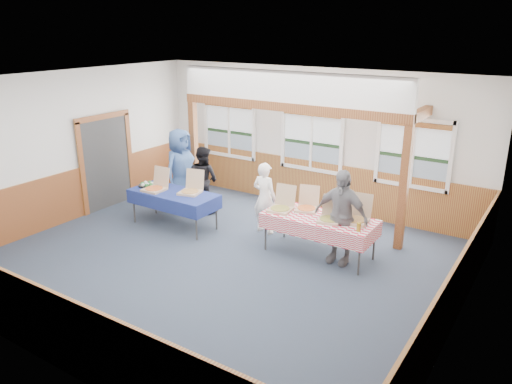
% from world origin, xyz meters
% --- Properties ---
extents(floor, '(8.00, 8.00, 0.00)m').
position_xyz_m(floor, '(0.00, 0.00, 0.00)').
color(floor, '#293442').
rests_on(floor, ground).
extents(ceiling, '(8.00, 8.00, 0.00)m').
position_xyz_m(ceiling, '(0.00, 0.00, 3.20)').
color(ceiling, white).
rests_on(ceiling, wall_back).
extents(wall_back, '(8.00, 0.00, 8.00)m').
position_xyz_m(wall_back, '(0.00, 3.50, 1.60)').
color(wall_back, silver).
rests_on(wall_back, floor).
extents(wall_front, '(8.00, 0.00, 8.00)m').
position_xyz_m(wall_front, '(0.00, -3.50, 1.60)').
color(wall_front, silver).
rests_on(wall_front, floor).
extents(wall_left, '(0.00, 8.00, 8.00)m').
position_xyz_m(wall_left, '(-4.00, 0.00, 1.60)').
color(wall_left, silver).
rests_on(wall_left, floor).
extents(wall_right, '(0.00, 8.00, 8.00)m').
position_xyz_m(wall_right, '(4.00, 0.00, 1.60)').
color(wall_right, silver).
rests_on(wall_right, floor).
extents(wainscot_back, '(7.98, 0.05, 1.10)m').
position_xyz_m(wainscot_back, '(0.00, 3.48, 0.55)').
color(wainscot_back, brown).
rests_on(wainscot_back, floor).
extents(wainscot_front, '(7.98, 0.05, 1.10)m').
position_xyz_m(wainscot_front, '(0.00, -3.48, 0.55)').
color(wainscot_front, brown).
rests_on(wainscot_front, floor).
extents(wainscot_left, '(0.05, 6.98, 1.10)m').
position_xyz_m(wainscot_left, '(-3.98, 0.00, 0.55)').
color(wainscot_left, brown).
rests_on(wainscot_left, floor).
extents(wainscot_right, '(0.05, 6.98, 1.10)m').
position_xyz_m(wainscot_right, '(3.98, 0.00, 0.55)').
color(wainscot_right, brown).
rests_on(wainscot_right, floor).
extents(cased_opening, '(0.06, 1.30, 2.10)m').
position_xyz_m(cased_opening, '(-3.96, 0.90, 1.05)').
color(cased_opening, '#343434').
rests_on(cased_opening, wall_left).
extents(window_left, '(1.56, 0.10, 1.46)m').
position_xyz_m(window_left, '(-2.30, 3.46, 1.68)').
color(window_left, white).
rests_on(window_left, wall_back).
extents(window_mid, '(1.56, 0.10, 1.46)m').
position_xyz_m(window_mid, '(0.00, 3.46, 1.68)').
color(window_mid, white).
rests_on(window_mid, wall_back).
extents(window_right, '(1.56, 0.10, 1.46)m').
position_xyz_m(window_right, '(2.30, 3.46, 1.68)').
color(window_right, white).
rests_on(window_right, wall_back).
extents(post_left, '(0.15, 0.15, 2.40)m').
position_xyz_m(post_left, '(-2.50, 2.30, 1.20)').
color(post_left, '#5E2D15').
rests_on(post_left, floor).
extents(post_right, '(0.15, 0.15, 2.40)m').
position_xyz_m(post_right, '(2.50, 2.30, 1.20)').
color(post_right, '#5E2D15').
rests_on(post_right, floor).
extents(cross_beam, '(5.15, 0.18, 0.18)m').
position_xyz_m(cross_beam, '(0.00, 2.30, 2.49)').
color(cross_beam, '#5E2D15').
rests_on(cross_beam, post_left).
extents(table_left, '(1.96, 0.97, 0.76)m').
position_xyz_m(table_left, '(-1.83, 0.80, 0.70)').
color(table_left, '#343434').
rests_on(table_left, floor).
extents(table_right, '(2.23, 1.65, 0.76)m').
position_xyz_m(table_right, '(1.34, 1.20, 0.71)').
color(table_right, '#343434').
rests_on(table_right, floor).
extents(pizza_box_a, '(0.43, 0.52, 0.45)m').
position_xyz_m(pizza_box_a, '(-2.23, 0.69, 0.83)').
color(pizza_box_a, tan).
rests_on(pizza_box_a, table_left).
extents(pizza_box_b, '(0.51, 0.58, 0.45)m').
position_xyz_m(pizza_box_b, '(-1.49, 0.96, 0.82)').
color(pizza_box_b, tan).
rests_on(pizza_box_b, table_left).
extents(pizza_box_c, '(0.45, 0.53, 0.44)m').
position_xyz_m(pizza_box_c, '(0.59, 1.10, 0.82)').
color(pizza_box_c, tan).
rests_on(pizza_box_c, table_right).
extents(pizza_box_d, '(0.50, 0.56, 0.42)m').
position_xyz_m(pizza_box_d, '(0.98, 1.39, 0.82)').
color(pizza_box_d, tan).
rests_on(pizza_box_d, table_right).
extents(pizza_box_e, '(0.47, 0.53, 0.42)m').
position_xyz_m(pizza_box_e, '(1.59, 1.12, 0.82)').
color(pizza_box_e, tan).
rests_on(pizza_box_e, table_right).
extents(pizza_box_f, '(0.46, 0.55, 0.46)m').
position_xyz_m(pizza_box_f, '(1.99, 1.34, 0.83)').
color(pizza_box_f, tan).
rests_on(pizza_box_f, table_right).
extents(veggie_tray, '(0.38, 0.38, 0.09)m').
position_xyz_m(veggie_tray, '(-2.58, 0.80, 0.79)').
color(veggie_tray, black).
rests_on(veggie_tray, table_left).
extents(drink_glass, '(0.07, 0.07, 0.15)m').
position_xyz_m(drink_glass, '(2.19, 0.95, 0.83)').
color(drink_glass, olive).
rests_on(drink_glass, table_right).
extents(woman_white, '(0.56, 0.38, 1.48)m').
position_xyz_m(woman_white, '(-0.06, 1.56, 0.74)').
color(woman_white, white).
rests_on(woman_white, floor).
extents(woman_black, '(0.78, 0.62, 1.51)m').
position_xyz_m(woman_black, '(-1.88, 1.85, 0.76)').
color(woman_black, black).
rests_on(woman_black, floor).
extents(man_blue, '(0.60, 0.92, 1.87)m').
position_xyz_m(man_blue, '(-2.45, 1.74, 0.93)').
color(man_blue, '#38578D').
rests_on(man_blue, floor).
extents(person_grey, '(1.03, 0.47, 1.72)m').
position_xyz_m(person_grey, '(1.77, 1.16, 0.86)').
color(person_grey, gray).
rests_on(person_grey, floor).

